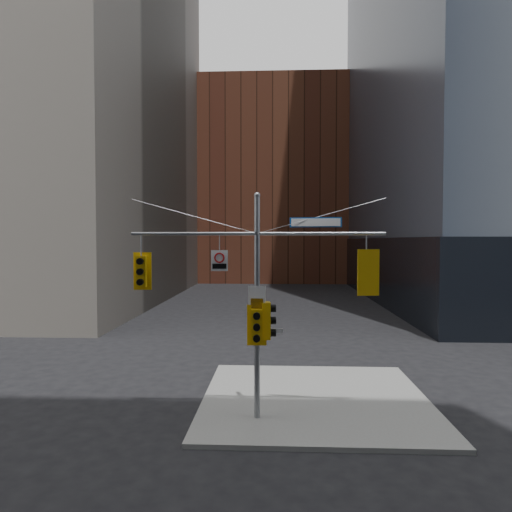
# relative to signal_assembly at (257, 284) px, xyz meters

# --- Properties ---
(ground) EXTENTS (160.00, 160.00, 0.00)m
(ground) POSITION_rel_signal_assembly_xyz_m (0.00, -1.99, -4.42)
(ground) COLOR black
(ground) RESTS_ON ground
(sidewalk_corner) EXTENTS (8.00, 8.00, 0.15)m
(sidewalk_corner) POSITION_rel_signal_assembly_xyz_m (2.00, 2.01, -4.34)
(sidewalk_corner) COLOR gray
(sidewalk_corner) RESTS_ON ground
(brick_midrise) EXTENTS (26.00, 20.00, 28.00)m
(brick_midrise) POSITION_rel_signal_assembly_xyz_m (0.00, 56.01, 9.58)
(brick_midrise) COLOR brown
(brick_midrise) RESTS_ON ground
(signal_assembly) EXTENTS (8.00, 0.80, 7.30)m
(signal_assembly) POSITION_rel_signal_assembly_xyz_m (0.00, 0.00, 0.00)
(signal_assembly) COLOR gray
(signal_assembly) RESTS_ON ground
(traffic_light_west_arm) EXTENTS (0.58, 0.47, 1.21)m
(traffic_light_west_arm) POSITION_rel_signal_assembly_xyz_m (-3.70, 0.01, 0.38)
(traffic_light_west_arm) COLOR #E1A80B
(traffic_light_west_arm) RESTS_ON ground
(traffic_light_east_arm) EXTENTS (0.68, 0.59, 1.43)m
(traffic_light_east_arm) POSITION_rel_signal_assembly_xyz_m (3.41, 0.00, 0.38)
(traffic_light_east_arm) COLOR #E1A80B
(traffic_light_east_arm) RESTS_ON ground
(traffic_light_pole_side) EXTENTS (0.48, 0.41, 1.17)m
(traffic_light_pole_side) POSITION_rel_signal_assembly_xyz_m (0.33, 0.01, -1.16)
(traffic_light_pole_side) COLOR #E1A80B
(traffic_light_pole_side) RESTS_ON ground
(traffic_light_pole_front) EXTENTS (0.61, 0.49, 1.28)m
(traffic_light_pole_front) POSITION_rel_signal_assembly_xyz_m (-0.00, -0.27, -1.29)
(traffic_light_pole_front) COLOR #E1A80B
(traffic_light_pole_front) RESTS_ON ground
(street_sign_blade) EXTENTS (1.61, 0.21, 0.31)m
(street_sign_blade) POSITION_rel_signal_assembly_xyz_m (1.83, 0.00, 1.93)
(street_sign_blade) COLOR #0F438F
(street_sign_blade) RESTS_ON ground
(regulatory_sign_arm) EXTENTS (0.53, 0.07, 0.66)m
(regulatory_sign_arm) POSITION_rel_signal_assembly_xyz_m (-1.19, -0.02, 0.75)
(regulatory_sign_arm) COLOR silver
(regulatory_sign_arm) RESTS_ON ground
(regulatory_sign_pole) EXTENTS (0.54, 0.08, 0.70)m
(regulatory_sign_pole) POSITION_rel_signal_assembly_xyz_m (0.00, -0.11, -0.43)
(regulatory_sign_pole) COLOR silver
(regulatory_sign_pole) RESTS_ON ground
(street_blade_ew) EXTENTS (0.73, 0.08, 0.15)m
(street_blade_ew) POSITION_rel_signal_assembly_xyz_m (0.45, 0.01, -1.49)
(street_blade_ew) COLOR silver
(street_blade_ew) RESTS_ON ground
(street_blade_ns) EXTENTS (0.07, 0.84, 0.17)m
(street_blade_ns) POSITION_rel_signal_assembly_xyz_m (0.00, 0.46, -1.45)
(street_blade_ns) COLOR #145926
(street_blade_ns) RESTS_ON ground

